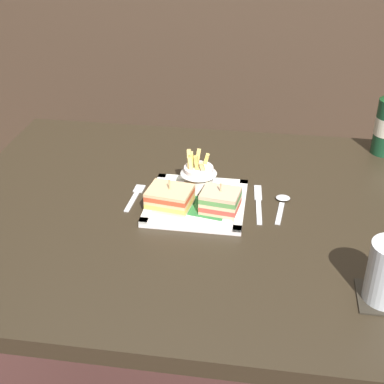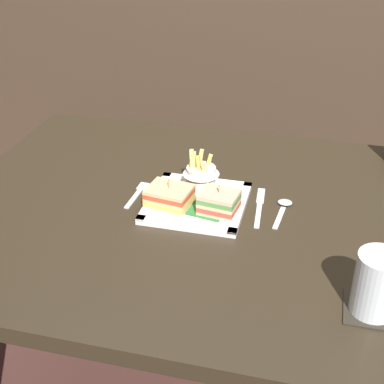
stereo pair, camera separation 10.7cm
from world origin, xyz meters
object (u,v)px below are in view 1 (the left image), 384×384
(sandwich_half_left, at_px, (170,198))
(sandwich_half_right, at_px, (220,201))
(fries_cup, at_px, (198,174))
(dining_table, at_px, (188,252))
(square_plate, at_px, (197,203))
(fork, at_px, (135,196))
(spoon, at_px, (282,202))
(knife, at_px, (258,202))

(sandwich_half_left, relative_size, sandwich_half_right, 1.16)
(sandwich_half_right, bearing_deg, fries_cup, 125.86)
(dining_table, relative_size, sandwich_half_right, 12.15)
(square_plate, xyz_separation_m, sandwich_half_right, (0.06, -0.03, 0.03))
(sandwich_half_left, distance_m, fork, 0.11)
(dining_table, height_order, spoon, spoon)
(fork, relative_size, spoon, 1.01)
(sandwich_half_right, relative_size, knife, 0.53)
(fork, relative_size, knife, 0.72)
(square_plate, distance_m, sandwich_half_right, 0.07)
(sandwich_half_right, height_order, knife, sandwich_half_right)
(fries_cup, bearing_deg, sandwich_half_right, -54.14)
(square_plate, xyz_separation_m, spoon, (0.20, 0.04, -0.00))
(sandwich_half_left, bearing_deg, spoon, 14.58)
(square_plate, relative_size, sandwich_half_right, 2.43)
(square_plate, relative_size, fries_cup, 2.12)
(knife, bearing_deg, fork, -176.92)
(sandwich_half_right, bearing_deg, knife, 36.36)
(fries_cup, height_order, knife, fries_cup)
(fork, distance_m, knife, 0.30)
(sandwich_half_right, relative_size, spoon, 0.74)
(dining_table, distance_m, knife, 0.22)
(dining_table, xyz_separation_m, square_plate, (0.02, 0.01, 0.14))
(sandwich_half_left, height_order, fork, sandwich_half_left)
(fries_cup, distance_m, fork, 0.17)
(sandwich_half_right, xyz_separation_m, fries_cup, (-0.06, 0.09, 0.02))
(sandwich_half_right, height_order, spoon, sandwich_half_right)
(fries_cup, xyz_separation_m, fork, (-0.15, -0.04, -0.05))
(spoon, bearing_deg, fork, -176.69)
(dining_table, xyz_separation_m, sandwich_half_right, (0.08, -0.02, 0.17))
(fries_cup, distance_m, knife, 0.16)
(square_plate, height_order, sandwich_half_left, sandwich_half_left)
(fork, bearing_deg, square_plate, -6.60)
(sandwich_half_left, bearing_deg, fries_cup, 58.27)
(square_plate, xyz_separation_m, knife, (0.15, 0.03, -0.01))
(knife, bearing_deg, fries_cup, 170.57)
(knife, xyz_separation_m, spoon, (0.06, 0.00, 0.00))
(fork, bearing_deg, sandwich_half_left, -26.27)
(square_plate, xyz_separation_m, sandwich_half_left, (-0.06, -0.03, 0.03))
(dining_table, relative_size, fries_cup, 10.58)
(fries_cup, bearing_deg, spoon, -5.66)
(fries_cup, height_order, fork, fries_cup)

